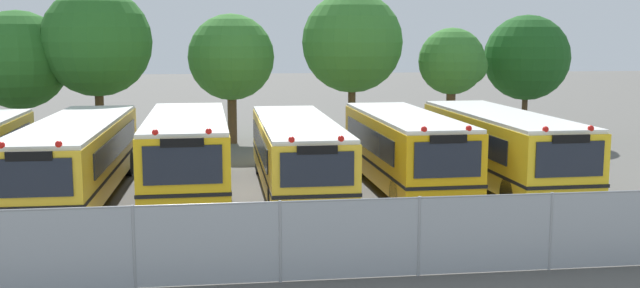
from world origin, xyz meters
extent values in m
plane|color=#595651|center=(0.00, 0.00, 0.00)|extent=(160.00, 160.00, 0.00)
cylinder|color=black|center=(-8.05, 3.65, 0.50)|extent=(0.31, 1.01, 1.00)
cube|color=yellow|center=(-5.36, -0.06, 1.37)|extent=(2.61, 11.15, 2.03)
cube|color=white|center=(-5.36, -0.06, 2.44)|extent=(2.56, 10.93, 0.12)
cube|color=black|center=(-5.43, -5.69, 0.53)|extent=(2.54, 0.19, 0.36)
cube|color=black|center=(-5.43, -5.64, 1.73)|extent=(2.04, 0.08, 0.98)
cube|color=black|center=(-4.10, 0.23, 1.69)|extent=(0.14, 8.68, 0.73)
cube|color=black|center=(-6.63, 0.26, 1.69)|extent=(0.14, 8.68, 0.73)
cube|color=black|center=(-5.36, -0.06, 0.96)|extent=(2.64, 11.26, 0.10)
sphere|color=red|center=(-4.74, -5.48, 2.54)|extent=(0.18, 0.18, 0.18)
sphere|color=red|center=(-6.11, -5.46, 2.54)|extent=(0.18, 0.18, 0.18)
cube|color=black|center=(-5.43, -5.65, 2.28)|extent=(1.12, 0.09, 0.24)
cylinder|color=black|center=(-4.31, -4.23, 0.50)|extent=(0.29, 1.00, 1.00)
cylinder|color=black|center=(-6.52, -4.21, 0.50)|extent=(0.29, 1.00, 1.00)
cylinder|color=black|center=(-4.22, 3.69, 0.50)|extent=(0.29, 1.00, 1.00)
cylinder|color=black|center=(-6.43, 3.72, 0.50)|extent=(0.29, 1.00, 1.00)
cube|color=yellow|center=(-1.82, -0.20, 1.44)|extent=(2.70, 9.35, 2.18)
cube|color=white|center=(-1.82, -0.20, 2.59)|extent=(2.64, 9.16, 0.12)
cube|color=black|center=(-1.74, -4.92, 0.53)|extent=(2.59, 0.21, 0.36)
cube|color=black|center=(-1.74, -4.87, 1.84)|extent=(2.08, 0.10, 1.05)
cube|color=black|center=(-0.54, 0.13, 1.79)|extent=(0.17, 7.26, 0.79)
cube|color=black|center=(-3.11, 0.08, 1.79)|extent=(0.17, 7.26, 0.79)
cube|color=black|center=(-1.82, -0.20, 1.01)|extent=(2.73, 9.44, 0.10)
sphere|color=red|center=(-1.05, -4.68, 2.69)|extent=(0.18, 0.18, 0.18)
sphere|color=red|center=(-2.44, -4.71, 2.69)|extent=(0.18, 0.18, 0.18)
cube|color=black|center=(-1.74, -4.88, 2.43)|extent=(1.14, 0.10, 0.24)
cylinder|color=black|center=(-0.64, -3.43, 0.50)|extent=(0.30, 1.00, 1.00)
cylinder|color=black|center=(-2.89, -3.47, 0.50)|extent=(0.30, 1.00, 1.00)
cylinder|color=black|center=(-0.74, 2.67, 0.50)|extent=(0.30, 1.00, 1.00)
cylinder|color=black|center=(-3.00, 2.64, 0.50)|extent=(0.30, 1.00, 1.00)
cube|color=yellow|center=(1.81, 0.00, 1.33)|extent=(2.45, 10.27, 1.96)
cube|color=white|center=(1.81, 0.00, 2.37)|extent=(2.40, 10.06, 0.12)
cube|color=black|center=(1.81, -5.20, 0.53)|extent=(2.49, 0.16, 0.36)
cube|color=black|center=(1.81, -5.15, 1.68)|extent=(2.00, 0.06, 0.94)
cube|color=black|center=(3.05, 0.30, 1.64)|extent=(0.05, 8.01, 0.71)
cube|color=black|center=(0.57, 0.30, 1.64)|extent=(0.05, 8.01, 0.71)
cube|color=black|center=(1.81, 0.00, 0.94)|extent=(2.47, 10.37, 0.10)
sphere|color=red|center=(2.48, -4.98, 2.47)|extent=(0.18, 0.18, 0.18)
sphere|color=red|center=(1.14, -4.98, 2.47)|extent=(0.18, 0.18, 0.18)
cube|color=black|center=(1.81, -5.16, 2.21)|extent=(1.10, 0.08, 0.24)
cylinder|color=black|center=(2.89, -3.73, 0.50)|extent=(0.28, 1.00, 1.00)
cylinder|color=black|center=(0.73, -3.73, 0.50)|extent=(0.28, 1.00, 1.00)
cylinder|color=black|center=(2.88, 3.33, 0.50)|extent=(0.28, 1.00, 1.00)
cylinder|color=black|center=(0.73, 3.33, 0.50)|extent=(0.28, 1.00, 1.00)
cube|color=#EAA80C|center=(5.47, -0.23, 1.41)|extent=(2.51, 9.10, 2.13)
cube|color=white|center=(5.47, -0.23, 2.54)|extent=(2.46, 8.92, 0.12)
cube|color=black|center=(5.54, -4.83, 0.53)|extent=(2.42, 0.20, 0.36)
cube|color=black|center=(5.54, -4.78, 1.80)|extent=(1.94, 0.09, 1.02)
cube|color=black|center=(6.67, 0.09, 1.76)|extent=(0.15, 7.07, 0.77)
cube|color=black|center=(4.26, 0.06, 1.76)|extent=(0.15, 7.07, 0.77)
cube|color=black|center=(5.47, -0.23, 0.99)|extent=(2.54, 9.19, 0.10)
sphere|color=red|center=(6.19, -4.60, 2.64)|extent=(0.18, 0.18, 0.18)
sphere|color=red|center=(4.89, -4.62, 2.64)|extent=(0.18, 0.18, 0.18)
cube|color=black|center=(5.54, -4.79, 2.38)|extent=(1.07, 0.10, 0.24)
cylinder|color=black|center=(6.57, -3.34, 0.50)|extent=(0.30, 1.00, 1.00)
cylinder|color=black|center=(4.48, -3.37, 0.50)|extent=(0.30, 1.00, 1.00)
cylinder|color=black|center=(6.47, 2.52, 0.50)|extent=(0.30, 1.00, 1.00)
cylinder|color=black|center=(4.38, 2.49, 0.50)|extent=(0.30, 1.00, 1.00)
cube|color=yellow|center=(8.90, -0.14, 1.41)|extent=(2.63, 9.97, 2.12)
cube|color=white|center=(8.90, -0.14, 2.53)|extent=(2.57, 9.77, 0.12)
cube|color=black|center=(8.98, -5.18, 0.53)|extent=(2.53, 0.20, 0.36)
cube|color=black|center=(8.98, -5.13, 1.79)|extent=(2.03, 0.09, 1.02)
cube|color=black|center=(10.16, 0.18, 1.75)|extent=(0.16, 7.75, 0.76)
cube|color=black|center=(7.64, 0.14, 1.75)|extent=(0.16, 7.75, 0.76)
cube|color=black|center=(8.90, -0.14, 0.98)|extent=(2.65, 10.07, 0.10)
sphere|color=red|center=(9.66, -4.95, 2.63)|extent=(0.18, 0.18, 0.18)
sphere|color=red|center=(8.30, -4.97, 2.63)|extent=(0.18, 0.18, 0.18)
cube|color=black|center=(8.98, -5.14, 2.37)|extent=(1.11, 0.10, 0.24)
cylinder|color=black|center=(10.06, -3.69, 0.50)|extent=(0.30, 1.00, 1.00)
cylinder|color=black|center=(7.86, -3.72, 0.50)|extent=(0.30, 1.00, 1.00)
cylinder|color=black|center=(9.95, 3.05, 0.50)|extent=(0.30, 1.00, 1.00)
cylinder|color=black|center=(7.76, 3.01, 0.50)|extent=(0.30, 1.00, 1.00)
cylinder|color=#4C3823|center=(-9.53, 9.86, 1.27)|extent=(0.41, 0.41, 2.53)
sphere|color=#286623|center=(-9.53, 9.86, 4.18)|extent=(4.39, 4.39, 4.39)
sphere|color=#286623|center=(-9.32, 10.17, 4.65)|extent=(2.92, 2.92, 2.92)
cylinder|color=#4C3823|center=(-6.11, 9.62, 1.57)|extent=(0.39, 0.39, 3.14)
sphere|color=#286623|center=(-6.11, 9.62, 4.97)|extent=(4.87, 4.87, 4.87)
sphere|color=#286623|center=(-6.01, 9.59, 5.09)|extent=(3.83, 3.83, 3.83)
cylinder|color=#4C3823|center=(-0.14, 11.66, 1.32)|extent=(0.45, 0.45, 2.65)
sphere|color=#387A2D|center=(-0.14, 11.66, 4.21)|extent=(4.18, 4.18, 4.18)
sphere|color=#387A2D|center=(-0.01, 11.41, 4.22)|extent=(3.16, 3.16, 3.16)
cylinder|color=#4C3823|center=(5.75, 11.35, 1.54)|extent=(0.37, 0.37, 3.07)
sphere|color=#387A2D|center=(5.75, 11.35, 4.93)|extent=(4.94, 4.94, 4.94)
sphere|color=#387A2D|center=(6.10, 11.11, 5.38)|extent=(3.57, 3.57, 3.57)
cylinder|color=#4C3823|center=(10.48, 10.25, 1.40)|extent=(0.45, 0.45, 2.80)
sphere|color=#387A2D|center=(10.48, 10.25, 4.01)|extent=(3.24, 3.24, 3.24)
sphere|color=#387A2D|center=(11.24, 9.94, 3.80)|extent=(1.82, 1.82, 1.82)
cylinder|color=#4C3823|center=(14.76, 11.34, 1.26)|extent=(0.29, 0.29, 2.52)
sphere|color=#1E561E|center=(14.76, 11.34, 4.14)|extent=(4.32, 4.32, 4.32)
sphere|color=#1E561E|center=(14.56, 11.41, 4.07)|extent=(2.64, 2.64, 2.64)
cylinder|color=#9EA0A3|center=(-2.55, -9.21, 0.89)|extent=(0.07, 0.07, 1.78)
cylinder|color=#9EA0A3|center=(0.48, -9.21, 0.89)|extent=(0.07, 0.07, 1.78)
cylinder|color=#9EA0A3|center=(3.51, -9.21, 0.89)|extent=(0.07, 0.07, 1.78)
cylinder|color=#9EA0A3|center=(6.53, -9.21, 0.89)|extent=(0.07, 0.07, 1.78)
cube|color=#ADB2B7|center=(0.48, -9.21, 0.89)|extent=(24.23, 0.02, 1.74)
cylinder|color=#9EA0A3|center=(0.48, -9.21, 1.75)|extent=(24.23, 0.04, 0.04)
cone|color=#EA5914|center=(4.63, -7.56, 0.24)|extent=(0.37, 0.37, 0.49)
camera|label=1|loc=(-0.74, -24.22, 5.20)|focal=41.06mm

